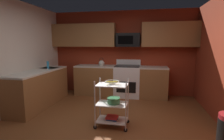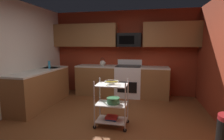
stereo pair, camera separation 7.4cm
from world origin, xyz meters
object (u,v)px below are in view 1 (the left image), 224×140
object	(u,v)px
mixing_bowl_large	(114,100)
dish_soap_bottle	(48,65)
oven_range	(127,81)
rolling_cart	(112,104)
fruit_bowl	(112,82)
kettle	(102,63)
book_stack	(112,118)
microwave	(128,40)

from	to	relation	value
mixing_bowl_large	dish_soap_bottle	world-z (taller)	dish_soap_bottle
oven_range	rolling_cart	bearing A→B (deg)	-92.17
fruit_bowl	kettle	size ratio (longest dim) A/B	1.03
book_stack	dish_soap_bottle	bearing A→B (deg)	150.31
book_stack	fruit_bowl	bearing A→B (deg)	180.00
mixing_bowl_large	kettle	bearing A→B (deg)	110.37
microwave	mixing_bowl_large	size ratio (longest dim) A/B	2.78
dish_soap_bottle	book_stack	bearing A→B (deg)	-29.69
oven_range	dish_soap_bottle	xyz separation A→B (m)	(-2.08, -0.90, 0.54)
fruit_bowl	book_stack	xyz separation A→B (m)	(0.00, 0.00, -0.71)
microwave	fruit_bowl	xyz separation A→B (m)	(-0.08, -2.15, -0.82)
oven_range	microwave	distance (m)	1.23
fruit_bowl	dish_soap_bottle	bearing A→B (deg)	150.31
fruit_bowl	kettle	distance (m)	2.17
oven_range	dish_soap_bottle	bearing A→B (deg)	-156.51
fruit_bowl	dish_soap_bottle	world-z (taller)	dish_soap_bottle
mixing_bowl_large	book_stack	xyz separation A→B (m)	(-0.03, -0.00, -0.35)
fruit_bowl	rolling_cart	bearing A→B (deg)	0.00
fruit_bowl	mixing_bowl_large	bearing A→B (deg)	0.00
microwave	kettle	distance (m)	1.07
mixing_bowl_large	rolling_cart	bearing A→B (deg)	-180.00
microwave	book_stack	world-z (taller)	microwave
microwave	dish_soap_bottle	size ratio (longest dim) A/B	3.50
book_stack	kettle	size ratio (longest dim) A/B	0.86
dish_soap_bottle	fruit_bowl	bearing A→B (deg)	-29.69
kettle	book_stack	bearing A→B (deg)	-70.39
oven_range	mixing_bowl_large	world-z (taller)	oven_range
book_stack	rolling_cart	bearing A→B (deg)	0.00
microwave	kettle	xyz separation A→B (m)	(-0.80, -0.11, -0.70)
microwave	oven_range	bearing A→B (deg)	-89.74
oven_range	fruit_bowl	xyz separation A→B (m)	(-0.08, -2.05, 0.40)
rolling_cart	mixing_bowl_large	xyz separation A→B (m)	(0.03, 0.00, 0.07)
kettle	mixing_bowl_large	bearing A→B (deg)	-69.63
microwave	rolling_cart	size ratio (longest dim) A/B	0.77
book_stack	kettle	world-z (taller)	kettle
rolling_cart	kettle	distance (m)	2.23
mixing_bowl_large	dish_soap_bottle	xyz separation A→B (m)	(-2.03, 1.14, 0.50)
fruit_bowl	kettle	xyz separation A→B (m)	(-0.73, 2.04, 0.12)
oven_range	kettle	xyz separation A→B (m)	(-0.81, -0.00, 0.52)
oven_range	kettle	size ratio (longest dim) A/B	4.17
oven_range	mixing_bowl_large	xyz separation A→B (m)	(-0.05, -2.05, 0.04)
oven_range	dish_soap_bottle	world-z (taller)	dish_soap_bottle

